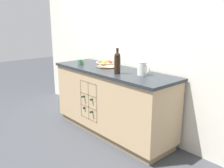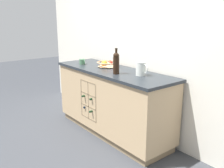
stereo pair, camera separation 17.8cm
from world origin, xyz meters
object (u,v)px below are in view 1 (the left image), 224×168
(ceramic_mug, at_px, (81,62))
(standing_wine_bottle, at_px, (117,62))
(white_pitcher, at_px, (142,68))
(fruit_bowl, at_px, (107,64))

(ceramic_mug, xyz_separation_m, standing_wine_bottle, (0.82, -0.02, 0.10))
(white_pitcher, bearing_deg, fruit_bowl, 178.85)
(fruit_bowl, relative_size, standing_wine_bottle, 0.96)
(white_pitcher, bearing_deg, standing_wine_bottle, -145.38)
(white_pitcher, height_order, ceramic_mug, white_pitcher)
(white_pitcher, xyz_separation_m, ceramic_mug, (-1.07, -0.15, -0.05))
(standing_wine_bottle, bearing_deg, white_pitcher, 34.62)
(fruit_bowl, xyz_separation_m, ceramic_mug, (-0.39, -0.16, -0.01))
(white_pitcher, height_order, standing_wine_bottle, standing_wine_bottle)
(ceramic_mug, bearing_deg, fruit_bowl, 22.51)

